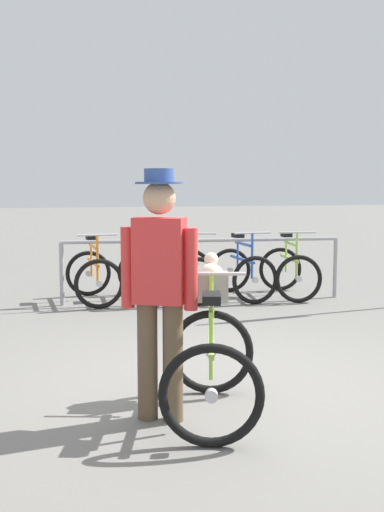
{
  "coord_description": "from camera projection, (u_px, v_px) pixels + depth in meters",
  "views": [
    {
      "loc": [
        -1.48,
        -4.79,
        1.62
      ],
      "look_at": [
        -0.16,
        0.54,
        1.0
      ],
      "focal_mm": 44.64,
      "sensor_mm": 36.0,
      "label": 1
    }
  ],
  "objects": [
    {
      "name": "racked_bike_yellow",
      "position": [
        194.0,
        273.0,
        8.97
      ],
      "size": [
        0.81,
        1.18,
        0.97
      ],
      "color": "black",
      "rests_on": "ground"
    },
    {
      "name": "racked_bike_lime",
      "position": [
        289.0,
        271.0,
        9.2
      ],
      "size": [
        0.8,
        1.18,
        0.97
      ],
      "color": "black",
      "rests_on": "ground"
    },
    {
      "name": "racked_bike_orange",
      "position": [
        93.0,
        276.0,
        8.75
      ],
      "size": [
        0.72,
        1.12,
        0.97
      ],
      "color": "black",
      "rests_on": "ground"
    },
    {
      "name": "ground_plane",
      "position": [
        227.0,
        385.0,
        5.16
      ],
      "size": [
        80.0,
        80.0,
        0.0
      ],
      "primitive_type": "plane",
      "color": "slate"
    },
    {
      "name": "racked_bike_blue",
      "position": [
        242.0,
        272.0,
        9.08
      ],
      "size": [
        0.7,
        1.12,
        0.97
      ],
      "color": "black",
      "rests_on": "ground"
    },
    {
      "name": "featured_bicycle",
      "position": [
        211.0,
        345.0,
        4.51
      ],
      "size": [
        0.92,
        1.25,
        1.09
      ],
      "color": "black",
      "rests_on": "ground"
    },
    {
      "name": "racked_bike_black",
      "position": [
        144.0,
        275.0,
        8.86
      ],
      "size": [
        0.7,
        1.14,
        0.98
      ],
      "color": "black",
      "rests_on": "ground"
    },
    {
      "name": "bike_rack_rail",
      "position": [
        203.0,
        252.0,
        8.78
      ],
      "size": [
        3.9,
        0.37,
        0.88
      ],
      "color": "#99999E",
      "rests_on": "ground"
    },
    {
      "name": "person_with_featured_bike",
      "position": [
        160.0,
        284.0,
        4.3
      ],
      "size": [
        0.49,
        0.33,
        1.72
      ],
      "color": "brown",
      "rests_on": "ground"
    }
  ]
}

